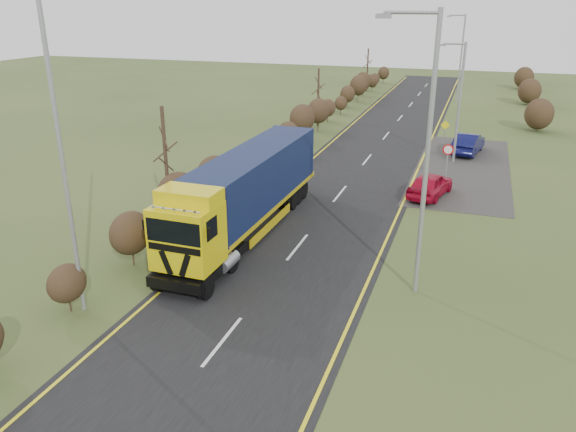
{
  "coord_description": "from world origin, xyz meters",
  "views": [
    {
      "loc": [
        7.12,
        -18.22,
        10.45
      ],
      "look_at": [
        -0.22,
        3.31,
        1.75
      ],
      "focal_mm": 35.0,
      "sensor_mm": 36.0,
      "label": 1
    }
  ],
  "objects_px": {
    "lorry": "(246,189)",
    "streetlight_near": "(424,146)",
    "car_blue_sedan": "(468,143)",
    "speed_sign": "(448,156)",
    "car_red_hatchback": "(430,185)"
  },
  "relations": [
    {
      "from": "car_red_hatchback",
      "to": "car_blue_sedan",
      "type": "relative_size",
      "value": 0.91
    },
    {
      "from": "lorry",
      "to": "streetlight_near",
      "type": "relative_size",
      "value": 1.37
    },
    {
      "from": "car_blue_sedan",
      "to": "speed_sign",
      "type": "distance_m",
      "value": 7.82
    },
    {
      "from": "lorry",
      "to": "streetlight_near",
      "type": "distance_m",
      "value": 9.51
    },
    {
      "from": "streetlight_near",
      "to": "speed_sign",
      "type": "relative_size",
      "value": 4.35
    },
    {
      "from": "car_blue_sedan",
      "to": "streetlight_near",
      "type": "relative_size",
      "value": 0.44
    },
    {
      "from": "speed_sign",
      "to": "lorry",
      "type": "bearing_deg",
      "value": -125.78
    },
    {
      "from": "car_blue_sedan",
      "to": "streetlight_near",
      "type": "xyz_separation_m",
      "value": [
        -1.2,
        -22.62,
        4.97
      ]
    },
    {
      "from": "car_red_hatchback",
      "to": "car_blue_sedan",
      "type": "bearing_deg",
      "value": -85.13
    },
    {
      "from": "speed_sign",
      "to": "car_blue_sedan",
      "type": "bearing_deg",
      "value": 82.39
    },
    {
      "from": "car_red_hatchback",
      "to": "speed_sign",
      "type": "distance_m",
      "value": 3.41
    },
    {
      "from": "car_blue_sedan",
      "to": "streetlight_near",
      "type": "bearing_deg",
      "value": 96.84
    },
    {
      "from": "car_red_hatchback",
      "to": "streetlight_near",
      "type": "relative_size",
      "value": 0.4
    },
    {
      "from": "car_blue_sedan",
      "to": "lorry",
      "type": "bearing_deg",
      "value": 73.91
    },
    {
      "from": "lorry",
      "to": "streetlight_near",
      "type": "xyz_separation_m",
      "value": [
        8.22,
        -3.27,
        3.49
      ]
    }
  ]
}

